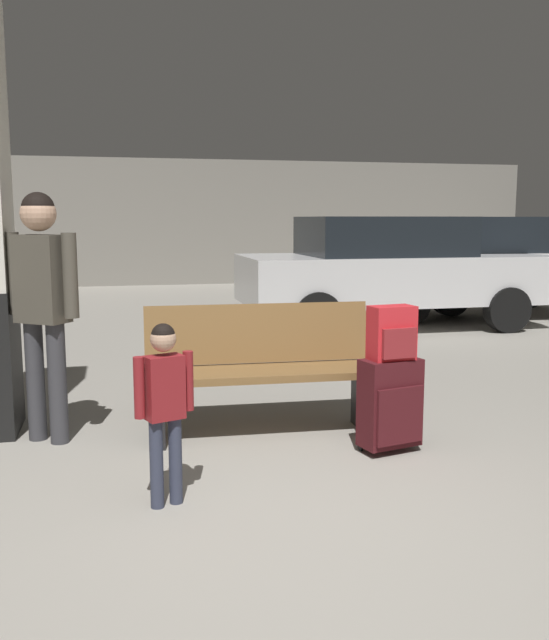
% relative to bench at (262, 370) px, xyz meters
% --- Properties ---
extents(ground_plane, '(18.00, 18.00, 0.10)m').
position_rel_bench_xyz_m(ground_plane, '(-0.14, 2.32, -0.49)').
color(ground_plane, gray).
extents(garage_back_wall, '(18.00, 0.12, 2.80)m').
position_rel_bench_xyz_m(garage_back_wall, '(-0.14, 11.18, 0.96)').
color(garage_back_wall, gray).
rests_on(garage_back_wall, ground_plane).
extents(bench, '(1.62, 0.59, 0.89)m').
position_rel_bench_xyz_m(bench, '(0.00, 0.00, 0.00)').
color(bench, brown).
rests_on(bench, ground_plane).
extents(suitcase, '(0.42, 0.30, 0.60)m').
position_rel_bench_xyz_m(suitcase, '(0.71, -0.59, -0.12)').
color(suitcase, '#471419').
rests_on(suitcase, ground_plane).
extents(backpack_bright, '(0.30, 0.22, 0.34)m').
position_rel_bench_xyz_m(backpack_bright, '(0.71, -0.59, 0.33)').
color(backpack_bright, red).
rests_on(backpack_bright, suitcase).
extents(child, '(0.31, 0.19, 0.96)m').
position_rel_bench_xyz_m(child, '(-0.75, -1.11, 0.15)').
color(child, '#33384C').
rests_on(child, ground_plane).
extents(adult, '(0.47, 0.37, 1.65)m').
position_rel_bench_xyz_m(adult, '(-1.44, 0.13, 0.58)').
color(adult, '#38383D').
rests_on(adult, ground_plane).
extents(parked_car_side, '(4.25, 2.12, 1.51)m').
position_rel_bench_xyz_m(parked_car_side, '(4.39, 5.08, 0.36)').
color(parked_car_side, silver).
rests_on(parked_car_side, ground_plane).
extents(parked_car_near, '(4.10, 1.81, 1.51)m').
position_rel_bench_xyz_m(parked_car_near, '(2.70, 4.29, 0.36)').
color(parked_car_near, silver).
rests_on(parked_car_near, ground_plane).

